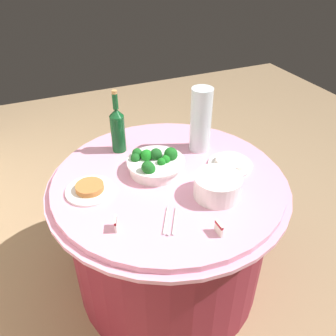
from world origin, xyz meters
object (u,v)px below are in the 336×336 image
Objects in this scene: broccoli_bowl at (155,164)px; label_placard_mid at (116,223)px; decorative_fruit_vase at (201,123)px; wine_bottle at (118,129)px; food_plate_peanuts at (90,189)px; food_plate_rice at (230,163)px; serving_tongs at (170,222)px; label_placard_front at (219,228)px; plate_stack at (217,186)px.

broccoli_bowl is 0.42m from label_placard_mid.
decorative_fruit_vase reaches higher than label_placard_mid.
wine_bottle is 1.53× the size of food_plate_peanuts.
food_plate_rice is 4.00× the size of label_placard_mid.
label_placard_mid is (0.05, 0.21, 0.03)m from serving_tongs.
label_placard_front is (-0.59, 0.23, -0.12)m from decorative_fruit_vase.
decorative_fruit_vase is at bearing -111.27° from wine_bottle.
broccoli_bowl is at bearing -12.64° from serving_tongs.
broccoli_bowl is 5.09× the size of label_placard_mid.
label_placard_front is (-0.39, 0.29, 0.02)m from food_plate_rice.
broccoli_bowl is 5.09× the size of label_placard_front.
decorative_fruit_vase is 6.18× the size of label_placard_mid.
plate_stack is 0.57m from food_plate_peanuts.
plate_stack is 0.62× the size of decorative_fruit_vase.
serving_tongs is at bearing 167.36° from broccoli_bowl.
decorative_fruit_vase is 1.55× the size of food_plate_peanuts.
plate_stack is 0.61m from wine_bottle.
serving_tongs is at bearing -142.52° from food_plate_peanuts.
serving_tongs is 0.51m from food_plate_rice.
wine_bottle is 1.53× the size of food_plate_rice.
broccoli_bowl reaches higher than serving_tongs.
wine_bottle reaches higher than food_plate_peanuts.
decorative_fruit_vase is 2.11× the size of serving_tongs.
wine_bottle is 0.77m from label_placard_front.
decorative_fruit_vase is (-0.15, -0.40, 0.02)m from wine_bottle.
broccoli_bowl is 0.82× the size of decorative_fruit_vase.
food_plate_peanuts is at bearing 95.44° from broccoli_bowl.
food_plate_rice is at bearing -162.31° from decorative_fruit_vase.
label_placard_mid is (-0.20, 0.65, 0.02)m from food_plate_rice.
serving_tongs is 2.92× the size of label_placard_mid.
label_placard_mid reaches higher than food_plate_peanuts.
plate_stack is 0.24m from label_placard_front.
food_plate_peanuts and food_plate_rice have the same top height.
plate_stack is at bearing -115.91° from food_plate_peanuts.
label_placard_mid is at bearing 136.68° from broccoli_bowl.
broccoli_bowl is 0.38m from food_plate_rice.
label_placard_mid is at bearing 161.83° from wine_bottle.
wine_bottle is 0.43m from decorative_fruit_vase.
decorative_fruit_vase is 6.18× the size of label_placard_front.
wine_bottle is 2.09× the size of serving_tongs.
serving_tongs is at bearing -177.84° from wine_bottle.
broccoli_bowl is 0.83× the size of wine_bottle.
food_plate_rice is (0.25, -0.44, 0.01)m from serving_tongs.
plate_stack is at bearing -152.16° from wine_bottle.
plate_stack is at bearing 134.42° from food_plate_rice.
food_plate_rice is 4.00× the size of label_placard_front.
food_plate_peanuts is at bearing 40.99° from label_placard_front.
decorative_fruit_vase is at bearing -54.88° from label_placard_mid.
wine_bottle is 6.11× the size of label_placard_front.
decorative_fruit_vase is 0.26m from food_plate_rice.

